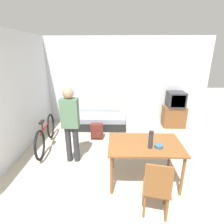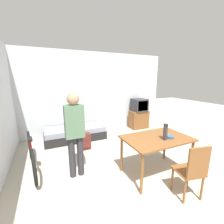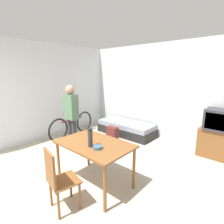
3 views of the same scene
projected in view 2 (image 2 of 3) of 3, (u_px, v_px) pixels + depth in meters
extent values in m
cube|color=silver|center=(91.00, 93.00, 5.08)|extent=(5.52, 0.06, 2.70)
cube|color=black|center=(76.00, 135.00, 4.63)|extent=(1.79, 0.77, 0.25)
cube|color=gray|center=(75.00, 129.00, 4.59)|extent=(1.74, 0.75, 0.14)
cube|color=brown|center=(139.00, 119.00, 5.67)|extent=(0.67, 0.42, 0.66)
cube|color=#2D2D33|center=(139.00, 105.00, 5.55)|extent=(0.50, 0.49, 0.46)
cube|color=black|center=(143.00, 106.00, 5.34)|extent=(0.41, 0.01, 0.36)
cube|color=brown|center=(157.00, 138.00, 2.84)|extent=(1.25, 0.81, 0.03)
cylinder|color=brown|center=(142.00, 174.00, 2.38)|extent=(0.05, 0.05, 0.73)
cylinder|color=brown|center=(191.00, 159.00, 2.84)|extent=(0.05, 0.05, 0.73)
cylinder|color=brown|center=(122.00, 154.00, 3.00)|extent=(0.05, 0.05, 0.73)
cylinder|color=brown|center=(165.00, 144.00, 3.46)|extent=(0.05, 0.05, 0.73)
cube|color=brown|center=(188.00, 171.00, 2.36)|extent=(0.45, 0.45, 0.02)
cube|color=brown|center=(199.00, 163.00, 2.13)|extent=(0.35, 0.10, 0.48)
cylinder|color=brown|center=(188.00, 176.00, 2.58)|extent=(0.04, 0.04, 0.42)
cylinder|color=brown|center=(172.00, 178.00, 2.52)|extent=(0.04, 0.04, 0.42)
cylinder|color=brown|center=(202.00, 188.00, 2.29)|extent=(0.04, 0.04, 0.42)
cylinder|color=brown|center=(185.00, 191.00, 2.23)|extent=(0.04, 0.04, 0.42)
torus|color=black|center=(30.00, 145.00, 3.49)|extent=(0.14, 0.67, 0.67)
torus|color=black|center=(34.00, 167.00, 2.62)|extent=(0.14, 0.67, 0.67)
cylinder|color=maroon|center=(30.00, 146.00, 3.02)|extent=(0.14, 0.81, 0.04)
cylinder|color=maroon|center=(31.00, 145.00, 2.84)|extent=(0.04, 0.04, 0.20)
cube|color=black|center=(30.00, 139.00, 2.81)|extent=(0.11, 0.21, 0.04)
cylinder|color=#28282D|center=(72.00, 157.00, 2.82)|extent=(0.12, 0.12, 0.80)
cylinder|color=#28282D|center=(80.00, 156.00, 2.89)|extent=(0.12, 0.12, 0.80)
cube|color=#4C6B51|center=(74.00, 121.00, 2.70)|extent=(0.34, 0.20, 0.60)
sphere|color=#A87A5B|center=(73.00, 99.00, 2.61)|extent=(0.22, 0.22, 0.22)
cylinder|color=#2D2D33|center=(165.00, 132.00, 2.70)|extent=(0.08, 0.08, 0.30)
cylinder|color=black|center=(166.00, 125.00, 2.67)|extent=(0.08, 0.08, 0.03)
cylinder|color=#335670|center=(170.00, 137.00, 2.80)|extent=(0.14, 0.14, 0.05)
cube|color=#56231E|center=(84.00, 141.00, 3.97)|extent=(0.32, 0.17, 0.44)
cube|color=#56231E|center=(85.00, 145.00, 3.89)|extent=(0.23, 0.03, 0.15)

